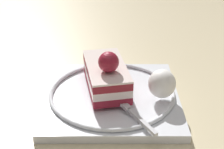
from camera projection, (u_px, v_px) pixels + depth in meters
ground_plane at (94, 106)px, 0.55m from camera, size 2.40×2.40×0.00m
dessert_plate at (112, 96)px, 0.56m from camera, size 0.22×0.22×0.02m
cake_slice at (106, 75)px, 0.55m from camera, size 0.13×0.09×0.07m
whipped_cream_dollop at (162, 83)px, 0.53m from camera, size 0.04×0.04×0.05m
fork at (133, 113)px, 0.49m from camera, size 0.10×0.06×0.00m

